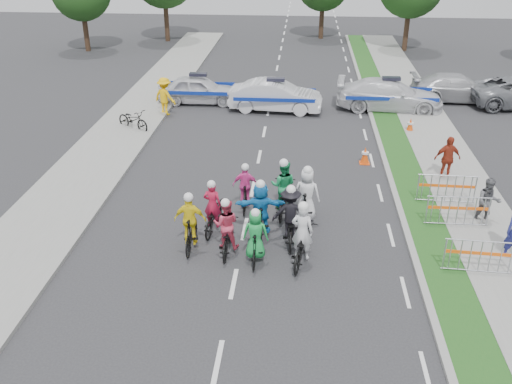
# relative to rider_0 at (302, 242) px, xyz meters

# --- Properties ---
(ground) EXTENTS (90.00, 90.00, 0.00)m
(ground) POSITION_rel_rider_0_xyz_m (-1.82, -1.24, -0.66)
(ground) COLOR #28282B
(ground) RESTS_ON ground
(curb_right) EXTENTS (0.20, 60.00, 0.12)m
(curb_right) POSITION_rel_rider_0_xyz_m (3.28, 3.76, -0.60)
(curb_right) COLOR gray
(curb_right) RESTS_ON ground
(grass_strip) EXTENTS (1.20, 60.00, 0.11)m
(grass_strip) POSITION_rel_rider_0_xyz_m (3.98, 3.76, -0.60)
(grass_strip) COLOR #184B19
(grass_strip) RESTS_ON ground
(sidewalk_right) EXTENTS (2.40, 60.00, 0.13)m
(sidewalk_right) POSITION_rel_rider_0_xyz_m (5.78, 3.76, -0.59)
(sidewalk_right) COLOR gray
(sidewalk_right) RESTS_ON ground
(sidewalk_left) EXTENTS (3.00, 60.00, 0.13)m
(sidewalk_left) POSITION_rel_rider_0_xyz_m (-8.32, 3.76, -0.59)
(sidewalk_left) COLOR gray
(sidewalk_left) RESTS_ON ground
(rider_0) EXTENTS (1.06, 2.05, 2.00)m
(rider_0) POSITION_rel_rider_0_xyz_m (0.00, 0.00, 0.00)
(rider_0) COLOR black
(rider_0) RESTS_ON ground
(rider_1) EXTENTS (0.73, 1.66, 1.75)m
(rider_1) POSITION_rel_rider_0_xyz_m (-1.32, -0.05, 0.03)
(rider_1) COLOR black
(rider_1) RESTS_ON ground
(rider_2) EXTENTS (0.75, 1.77, 1.80)m
(rider_2) POSITION_rel_rider_0_xyz_m (-2.21, 0.39, 0.01)
(rider_2) COLOR black
(rider_2) RESTS_ON ground
(rider_3) EXTENTS (0.95, 1.80, 1.88)m
(rider_3) POSITION_rel_rider_0_xyz_m (-3.29, 0.50, 0.07)
(rider_3) COLOR black
(rider_3) RESTS_ON ground
(rider_4) EXTENTS (1.10, 1.94, 1.96)m
(rider_4) POSITION_rel_rider_0_xyz_m (-0.37, 1.09, 0.10)
(rider_4) COLOR black
(rider_4) RESTS_ON ground
(rider_5) EXTENTS (1.60, 1.90, 1.96)m
(rider_5) POSITION_rel_rider_0_xyz_m (-1.28, 1.38, 0.16)
(rider_5) COLOR black
(rider_5) RESTS_ON ground
(rider_6) EXTENTS (0.83, 1.82, 1.79)m
(rider_6) POSITION_rel_rider_0_xyz_m (-2.80, 1.59, -0.06)
(rider_6) COLOR black
(rider_6) RESTS_ON ground
(rider_7) EXTENTS (0.93, 1.98, 2.01)m
(rider_7) POSITION_rel_rider_0_xyz_m (0.12, 2.41, 0.12)
(rider_7) COLOR black
(rider_7) RESTS_ON ground
(rider_8) EXTENTS (0.88, 2.01, 2.00)m
(rider_8) POSITION_rel_rider_0_xyz_m (-0.65, 2.95, 0.08)
(rider_8) COLOR black
(rider_8) RESTS_ON ground
(rider_9) EXTENTS (0.87, 1.64, 1.73)m
(rider_9) POSITION_rel_rider_0_xyz_m (-1.91, 3.11, 0.01)
(rider_9) COLOR black
(rider_9) RESTS_ON ground
(police_car_0) EXTENTS (4.24, 1.76, 1.44)m
(police_car_0) POSITION_rel_rider_0_xyz_m (-5.56, 14.95, 0.06)
(police_car_0) COLOR silver
(police_car_0) RESTS_ON ground
(police_car_1) EXTENTS (4.78, 1.99, 1.54)m
(police_car_1) POSITION_rel_rider_0_xyz_m (-1.48, 13.92, 0.11)
(police_car_1) COLOR silver
(police_car_1) RESTS_ON ground
(police_car_2) EXTENTS (5.47, 2.60, 1.54)m
(police_car_2) POSITION_rel_rider_0_xyz_m (4.28, 14.58, 0.11)
(police_car_2) COLOR silver
(police_car_2) RESTS_ON ground
(civilian_sedan) EXTENTS (4.92, 2.03, 1.42)m
(civilian_sedan) POSITION_rel_rider_0_xyz_m (8.07, 16.41, 0.05)
(civilian_sedan) COLOR #A8A9AD
(civilian_sedan) RESTS_ON ground
(spectator_1) EXTENTS (0.81, 0.65, 1.60)m
(spectator_1) POSITION_rel_rider_0_xyz_m (5.88, 2.71, 0.15)
(spectator_1) COLOR #535357
(spectator_1) RESTS_ON ground
(spectator_2) EXTENTS (1.07, 0.61, 1.72)m
(spectator_2) POSITION_rel_rider_0_xyz_m (5.33, 6.12, 0.20)
(spectator_2) COLOR maroon
(spectator_2) RESTS_ON ground
(marshal_hiviz) EXTENTS (1.39, 1.17, 1.87)m
(marshal_hiviz) POSITION_rel_rider_0_xyz_m (-6.89, 12.86, 0.28)
(marshal_hiviz) COLOR #F3B60C
(marshal_hiviz) RESTS_ON ground
(barrier_0) EXTENTS (2.02, 0.61, 1.12)m
(barrier_0) POSITION_rel_rider_0_xyz_m (4.88, -0.27, -0.10)
(barrier_0) COLOR #A5A8AD
(barrier_0) RESTS_ON ground
(barrier_1) EXTENTS (2.00, 0.51, 1.12)m
(barrier_1) POSITION_rel_rider_0_xyz_m (4.88, 2.39, -0.10)
(barrier_1) COLOR #A5A8AD
(barrier_1) RESTS_ON ground
(barrier_2) EXTENTS (2.01, 0.56, 1.12)m
(barrier_2) POSITION_rel_rider_0_xyz_m (4.88, 4.02, -0.10)
(barrier_2) COLOR #A5A8AD
(barrier_2) RESTS_ON ground
(cone_0) EXTENTS (0.40, 0.40, 0.70)m
(cone_0) POSITION_rel_rider_0_xyz_m (2.46, 7.44, -0.32)
(cone_0) COLOR #F24C0C
(cone_0) RESTS_ON ground
(cone_1) EXTENTS (0.40, 0.40, 0.70)m
(cone_1) POSITION_rel_rider_0_xyz_m (4.83, 11.22, -0.32)
(cone_1) COLOR #F24C0C
(cone_1) RESTS_ON ground
(parked_bike) EXTENTS (1.94, 1.55, 0.99)m
(parked_bike) POSITION_rel_rider_0_xyz_m (-7.88, 10.53, -0.16)
(parked_bike) COLOR black
(parked_bike) RESTS_ON ground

